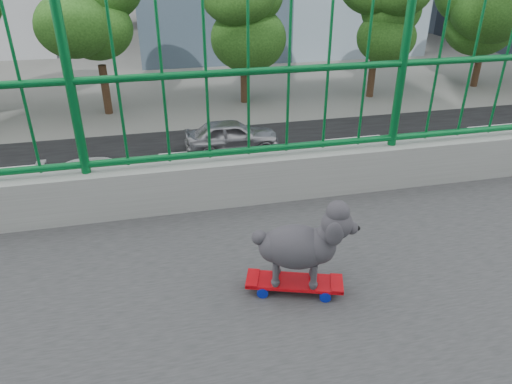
{
  "coord_description": "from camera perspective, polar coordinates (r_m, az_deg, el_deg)",
  "views": [
    {
      "loc": [
        1.31,
        -1.58,
        8.51
      ],
      "look_at": [
        -1.47,
        -0.94,
        7.0
      ],
      "focal_mm": 32.95,
      "sensor_mm": 36.0,
      "label": 1
    }
  ],
  "objects": [
    {
      "name": "road",
      "position": [
        16.72,
        -5.71,
        -2.95
      ],
      "size": [
        18.0,
        90.0,
        0.02
      ],
      "primitive_type": "cube",
      "color": "black",
      "rests_on": "ground"
    },
    {
      "name": "street_trees",
      "position": [
        27.73,
        -7.78,
        19.67
      ],
      "size": [
        5.3,
        60.4,
        7.26
      ],
      "color": "black",
      "rests_on": "ground"
    },
    {
      "name": "skateboard",
      "position": [
        2.34,
        4.67,
        -10.98
      ],
      "size": [
        0.28,
        0.49,
        0.06
      ],
      "rotation": [
        0.0,
        0.0,
        -0.32
      ],
      "color": "red",
      "rests_on": "footbridge"
    },
    {
      "name": "poodle",
      "position": [
        2.2,
        5.58,
        -6.24
      ],
      "size": [
        0.29,
        0.47,
        0.41
      ],
      "rotation": [
        0.0,
        0.0,
        -0.32
      ],
      "color": "#2A282C",
      "rests_on": "skateboard"
    },
    {
      "name": "car_3",
      "position": [
        18.75,
        -18.08,
        1.64
      ],
      "size": [
        1.93,
        4.74,
        1.38
      ],
      "primitive_type": "imported",
      "rotation": [
        0.0,
        0.0,
        3.14
      ],
      "color": "silver",
      "rests_on": "ground"
    },
    {
      "name": "car_4",
      "position": [
        21.84,
        -2.95,
        6.86
      ],
      "size": [
        1.74,
        4.32,
        1.47
      ],
      "primitive_type": "imported",
      "rotation": [
        0.0,
        0.0,
        3.14
      ],
      "color": "gray",
      "rests_on": "ground"
    },
    {
      "name": "car_5",
      "position": [
        12.41,
        22.21,
        -13.44
      ],
      "size": [
        1.59,
        4.56,
        1.5
      ],
      "primitive_type": "imported",
      "color": "silver",
      "rests_on": "ground"
    }
  ]
}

